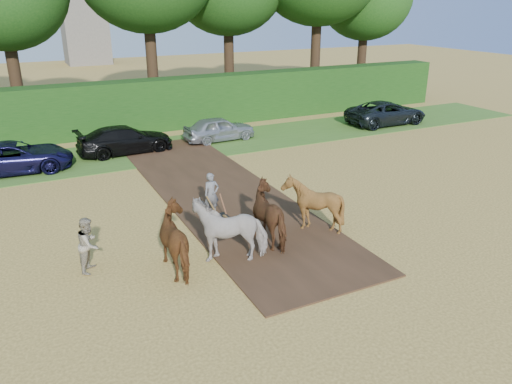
# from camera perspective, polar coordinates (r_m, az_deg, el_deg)

# --- Properties ---
(ground) EXTENTS (120.00, 120.00, 0.00)m
(ground) POSITION_cam_1_polar(r_m,az_deg,el_deg) (14.09, 0.99, -10.31)
(ground) COLOR gold
(ground) RESTS_ON ground
(earth_strip) EXTENTS (4.50, 17.00, 0.05)m
(earth_strip) POSITION_cam_1_polar(r_m,az_deg,el_deg) (20.38, -4.31, -0.00)
(earth_strip) COLOR #472D1C
(earth_strip) RESTS_ON ground
(grass_verge) EXTENTS (50.00, 5.00, 0.03)m
(grass_verge) POSITION_cam_1_polar(r_m,az_deg,el_deg) (26.32, -13.19, 4.38)
(grass_verge) COLOR #38601E
(grass_verge) RESTS_ON ground
(hedgerow) EXTENTS (46.00, 1.60, 3.00)m
(hedgerow) POSITION_cam_1_polar(r_m,az_deg,el_deg) (30.26, -15.52, 9.22)
(hedgerow) COLOR #14380F
(hedgerow) RESTS_ON ground
(spectator_near) EXTENTS (0.92, 1.00, 1.65)m
(spectator_near) POSITION_cam_1_polar(r_m,az_deg,el_deg) (15.08, -18.56, -5.70)
(spectator_near) COLOR #B5AE8E
(spectator_near) RESTS_ON ground
(plough_team) EXTENTS (6.19, 4.68, 1.89)m
(plough_team) POSITION_cam_1_polar(r_m,az_deg,el_deg) (15.55, -0.55, -3.22)
(plough_team) COLOR brown
(plough_team) RESTS_ON ground
(parked_cars) EXTENTS (36.84, 3.29, 1.46)m
(parked_cars) POSITION_cam_1_polar(r_m,az_deg,el_deg) (25.94, -13.70, 5.66)
(parked_cars) COLOR silver
(parked_cars) RESTS_ON ground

